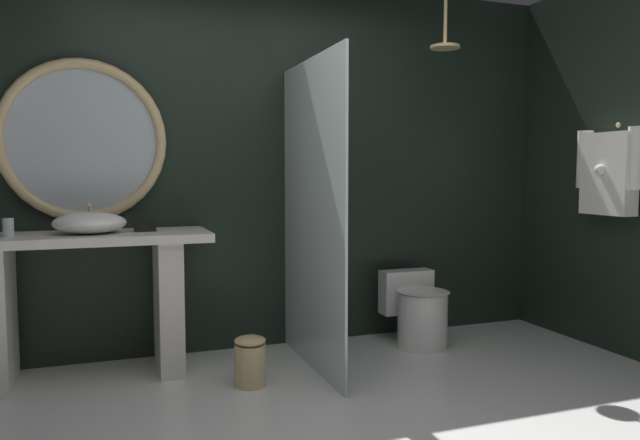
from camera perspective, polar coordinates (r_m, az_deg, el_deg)
back_wall_panel at (r=4.32m, az=-6.47°, el=5.21°), size 4.80×0.10×2.60m
side_wall_right at (r=4.54m, az=27.85°, el=4.68°), size 0.10×2.47×2.60m
vanity_counter at (r=3.91m, az=-21.22°, el=-6.26°), size 1.46×0.56×0.88m
vessel_sink at (r=3.84m, az=-20.95°, el=-0.26°), size 0.42×0.34×0.18m
tumbler_cup at (r=3.88m, az=-27.41°, el=-0.61°), size 0.06×0.06×0.10m
tissue_box at (r=3.92m, az=-16.24°, el=-0.52°), size 0.13×0.13×0.06m
round_wall_mirror at (r=4.12m, az=-21.51°, el=7.01°), size 1.03×0.07×1.03m
shower_glass_panel at (r=3.80m, az=-0.76°, el=0.45°), size 0.02×1.14×1.95m
rain_shower_head at (r=4.45m, az=11.75°, el=16.23°), size 0.21×0.21×0.39m
hanging_bathrobe at (r=4.51m, az=25.64°, el=4.30°), size 0.20×0.54×0.62m
toilet at (r=4.44m, az=9.26°, el=-8.52°), size 0.40×0.52×0.52m
waste_bin at (r=3.64m, az=-6.62°, el=-13.07°), size 0.18×0.18×0.30m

